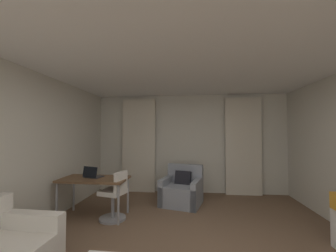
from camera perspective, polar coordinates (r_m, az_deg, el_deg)
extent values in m
cube|color=beige|center=(5.71, 5.90, -4.73)|extent=(5.12, 0.06, 2.60)
cube|color=beige|center=(3.72, -37.66, -5.90)|extent=(0.06, 6.12, 2.60)
cube|color=white|center=(2.87, 5.32, 19.43)|extent=(5.12, 6.12, 0.06)
cube|color=beige|center=(5.76, -7.97, -5.20)|extent=(0.90, 0.06, 2.50)
cube|color=beige|center=(5.74, 19.80, -5.12)|extent=(0.90, 0.06, 2.50)
cube|color=silver|center=(3.34, -33.84, -24.01)|extent=(0.89, 0.18, 0.62)
cube|color=gray|center=(4.89, 3.67, -18.13)|extent=(0.99, 0.95, 0.43)
cube|color=gray|center=(5.09, 4.72, -12.60)|extent=(0.84, 0.34, 0.41)
cube|color=gray|center=(4.79, 7.94, -17.62)|extent=(0.31, 0.78, 0.57)
cube|color=gray|center=(4.98, -0.42, -16.99)|extent=(0.31, 0.78, 0.57)
cube|color=black|center=(4.92, 4.07, -14.23)|extent=(0.40, 0.28, 0.37)
cube|color=brown|center=(4.33, -19.41, -13.46)|extent=(1.24, 0.65, 0.04)
cylinder|color=#99999E|center=(4.91, -24.27, -16.36)|extent=(0.04, 0.04, 0.69)
cylinder|color=#99999E|center=(4.46, -10.86, -18.00)|extent=(0.04, 0.04, 0.69)
cylinder|color=#99999E|center=(4.46, -28.05, -17.82)|extent=(0.04, 0.04, 0.69)
cylinder|color=#99999E|center=(3.96, -13.36, -20.08)|extent=(0.04, 0.04, 0.69)
cylinder|color=gray|center=(4.24, -14.82, -20.48)|extent=(0.06, 0.06, 0.46)
cylinder|color=gray|center=(4.31, -14.84, -23.12)|extent=(0.48, 0.48, 0.04)
cube|color=silver|center=(4.16, -14.78, -16.95)|extent=(0.49, 0.49, 0.08)
cube|color=silver|center=(4.02, -12.71, -14.43)|extent=(0.15, 0.36, 0.34)
cube|color=#2D2D33|center=(4.41, -19.50, -12.86)|extent=(0.37, 0.30, 0.02)
cube|color=black|center=(4.31, -20.48, -11.64)|extent=(0.32, 0.14, 0.20)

